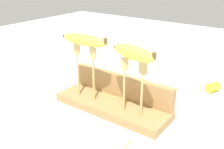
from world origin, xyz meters
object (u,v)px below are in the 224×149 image
banana_raised_left (84,40)px  wire_coil (112,84)px  banana_raised_right (134,53)px  fork_stand_left (85,67)px  fork_stand_right (133,82)px  banana_chunk_near (213,87)px

banana_raised_left → wire_coil: size_ratio=2.61×
banana_raised_left → banana_raised_right: 0.19m
fork_stand_left → banana_raised_right: banana_raised_right is taller
fork_stand_right → banana_raised_left: size_ratio=0.96×
fork_stand_left → banana_chunk_near: fork_stand_left is taller
fork_stand_right → banana_raised_left: (-0.19, -0.00, 0.10)m
wire_coil → fork_stand_right: bearing=-41.2°
banana_chunk_near → fork_stand_right: bearing=-111.1°
fork_stand_left → banana_chunk_near: bearing=48.1°
fork_stand_left → wire_coil: fork_stand_left is taller
banana_raised_right → banana_chunk_near: bearing=68.9°
banana_raised_left → banana_raised_right: bearing=0.0°
fork_stand_left → banana_raised_right: (0.19, 0.00, 0.09)m
banana_raised_right → banana_chunk_near: 0.44m
banana_raised_left → banana_chunk_near: (0.33, 0.36, -0.21)m
fork_stand_right → banana_chunk_near: fork_stand_right is taller
banana_raised_left → wire_coil: banana_raised_left is taller
banana_raised_left → banana_chunk_near: bearing=48.0°
fork_stand_right → wire_coil: fork_stand_right is taller
fork_stand_left → fork_stand_right: (0.19, 0.00, -0.01)m
fork_stand_right → banana_chunk_near: bearing=68.9°
fork_stand_right → fork_stand_left: bearing=180.0°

